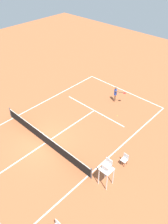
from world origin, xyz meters
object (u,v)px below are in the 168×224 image
Objects in this scene: umpire_chair at (107,169)px; player_serving at (116,93)px; tennis_ball at (117,116)px; courtside_chair_mid at (125,159)px.

player_serving is at bearing -56.68° from umpire_chair.
tennis_ball is at bearing 19.81° from player_serving.
courtside_chair_mid is at bearing 131.75° from tennis_ball.
umpire_chair is at bearing 11.65° from player_serving.
umpire_chair is (-5.67, 8.63, 0.60)m from player_serving.
player_serving is 8.43m from courtside_chair_mid.
player_serving is 2.72m from tennis_ball.
player_serving is 10.34m from umpire_chair.
courtside_chair_mid is (-5.59, 6.28, -0.47)m from player_serving.
courtside_chair_mid reaches higher than tennis_ball.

